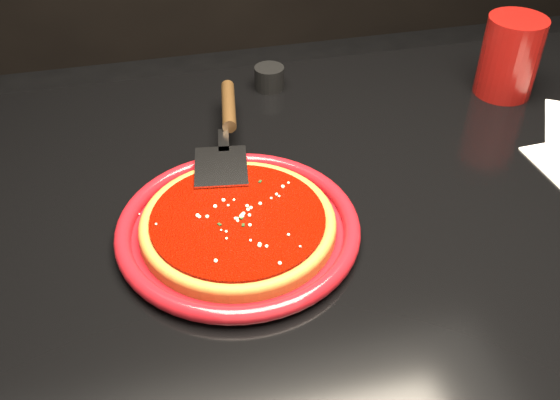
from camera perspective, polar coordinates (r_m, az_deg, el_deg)
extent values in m
cube|color=black|center=(1.10, 4.63, -15.27)|extent=(1.20, 0.80, 0.75)
cylinder|color=maroon|center=(0.77, -3.84, -2.56)|extent=(0.39, 0.39, 0.02)
cylinder|color=brown|center=(0.77, -3.85, -2.37)|extent=(0.31, 0.31, 0.01)
torus|color=brown|center=(0.76, -3.87, -2.03)|extent=(0.31, 0.31, 0.02)
cylinder|color=#750800|center=(0.76, -3.88, -1.78)|extent=(0.28, 0.28, 0.01)
cylinder|color=maroon|center=(1.09, 20.27, 12.19)|extent=(0.11, 0.11, 0.13)
cylinder|color=black|center=(1.06, -0.99, 11.12)|extent=(0.06, 0.06, 0.04)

